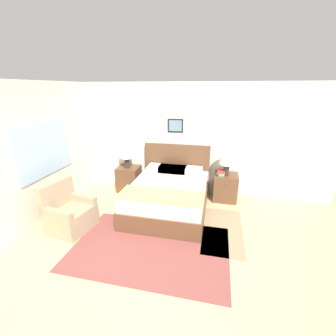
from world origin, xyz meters
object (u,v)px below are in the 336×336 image
bed (169,194)px  armchair (69,214)px  nightstand_by_door (225,187)px  nightstand_near_window (129,179)px  table_lamp_by_door (227,161)px  table_lamp_near_window (127,154)px

bed → armchair: 1.96m
nightstand_by_door → nightstand_near_window: bearing=180.0°
nightstand_near_window → table_lamp_by_door: (2.35, -0.03, 0.64)m
nightstand_near_window → table_lamp_by_door: table_lamp_by_door is taller
bed → armchair: (-1.63, -1.09, -0.03)m
armchair → nightstand_near_window: armchair is taller
armchair → table_lamp_near_window: (0.43, 1.77, 0.65)m
armchair → nightstand_by_door: (2.81, 1.80, 0.01)m
table_lamp_near_window → bed: bearing=-29.6°
armchair → table_lamp_by_door: size_ratio=1.88×
nightstand_near_window → bed: bearing=-30.8°
armchair → bed: bearing=133.9°
nightstand_by_door → table_lamp_near_window: bearing=-179.3°
armchair → table_lamp_near_window: bearing=176.2°
bed → nightstand_near_window: 1.37m
armchair → table_lamp_near_window: table_lamp_near_window is taller
armchair → table_lamp_by_door: table_lamp_by_door is taller
nightstand_by_door → table_lamp_by_door: 0.64m
nightstand_near_window → nightstand_by_door: 2.36m
bed → nightstand_near_window: bearing=149.2°
bed → nightstand_near_window: (-1.18, 0.70, -0.03)m
bed → table_lamp_by_door: size_ratio=4.10×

